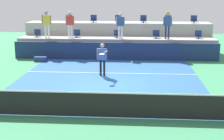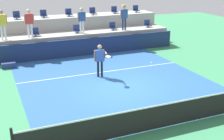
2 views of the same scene
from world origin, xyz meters
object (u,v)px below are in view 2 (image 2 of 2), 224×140
object	(u,v)px
spectator_leaning_on_rail	(82,18)
stadium_chair_lower_right	(113,27)
stadium_chair_upper_mid_right	(93,12)
stadium_chair_upper_right	(115,10)
spectator_in_grey	(29,20)
stadium_chair_upper_far_right	(136,9)
stadium_chair_lower_left	(35,33)
stadium_chair_upper_mid_left	(44,14)
tennis_player	(100,58)
spectator_in_white	(2,22)
stadium_chair_upper_left	(17,16)
spectator_with_hat	(124,14)
stadium_chair_upper_center	(69,13)
tennis_ball	(151,63)
stadium_chair_lower_center	(77,29)
stadium_chair_lower_far_right	(148,24)
equipment_bag	(9,66)

from	to	relation	value
spectator_leaning_on_rail	stadium_chair_lower_right	bearing A→B (deg)	9.30
stadium_chair_upper_mid_right	stadium_chair_upper_right	size ratio (longest dim) A/B	1.00
stadium_chair_lower_right	spectator_in_grey	size ratio (longest dim) A/B	0.30
stadium_chair_upper_far_right	spectator_leaning_on_rail	world-z (taller)	spectator_leaning_on_rail
spectator_in_grey	stadium_chair_lower_left	bearing A→B (deg)	47.06
stadium_chair_upper_mid_left	tennis_player	distance (m)	7.52
stadium_chair_upper_right	stadium_chair_upper_far_right	distance (m)	1.80
stadium_chair_upper_mid_right	stadium_chair_upper_mid_left	bearing A→B (deg)	180.00
stadium_chair_lower_right	stadium_chair_upper_mid_left	world-z (taller)	stadium_chair_upper_mid_left
stadium_chair_lower_right	spectator_in_white	distance (m)	7.27
stadium_chair_upper_left	spectator_with_hat	size ratio (longest dim) A/B	0.30
stadium_chair_lower_left	stadium_chair_upper_center	distance (m)	3.34
stadium_chair_upper_right	spectator_with_hat	bearing A→B (deg)	-95.84
stadium_chair_upper_mid_left	tennis_ball	distance (m)	10.21
stadium_chair_lower_center	tennis_ball	size ratio (longest dim) A/B	7.65
stadium_chair_upper_left	spectator_leaning_on_rail	bearing A→B (deg)	-29.78
stadium_chair_upper_mid_right	spectator_in_grey	size ratio (longest dim) A/B	0.30
stadium_chair_lower_center	stadium_chair_upper_mid_right	distance (m)	2.66
stadium_chair_lower_far_right	tennis_player	xyz separation A→B (m)	(-5.76, -5.48, -0.43)
stadium_chair_upper_far_right	equipment_bag	size ratio (longest dim) A/B	0.68
stadium_chair_upper_left	tennis_player	size ratio (longest dim) A/B	0.31
stadium_chair_lower_left	equipment_bag	size ratio (longest dim) A/B	0.68
stadium_chair_upper_mid_left	spectator_with_hat	size ratio (longest dim) A/B	0.30
stadium_chair_lower_right	stadium_chair_upper_mid_right	distance (m)	2.15
equipment_bag	stadium_chair_lower_far_right	bearing A→B (deg)	12.20
stadium_chair_upper_mid_right	equipment_bag	bearing A→B (deg)	-148.28
stadium_chair_lower_far_right	spectator_leaning_on_rail	distance (m)	5.16
spectator_in_grey	stadium_chair_upper_mid_right	bearing A→B (deg)	24.31
stadium_chair_upper_mid_left	tennis_ball	xyz separation A→B (m)	(2.91, -9.73, -1.05)
stadium_chair_upper_far_right	spectator_leaning_on_rail	bearing A→B (deg)	-156.62
stadium_chair_lower_center	spectator_in_grey	size ratio (longest dim) A/B	0.30
stadium_chair_lower_left	spectator_in_white	bearing A→B (deg)	-168.65
stadium_chair_upper_right	tennis_player	xyz separation A→B (m)	(-3.91, -7.28, -1.28)
stadium_chair_upper_left	stadium_chair_upper_far_right	size ratio (longest dim) A/B	1.00
spectator_in_grey	spectator_leaning_on_rail	distance (m)	3.31
stadium_chair_upper_right	stadium_chair_upper_mid_left	bearing A→B (deg)	180.00
stadium_chair_upper_right	spectator_in_grey	bearing A→B (deg)	-161.58
stadium_chair_lower_right	spectator_in_grey	bearing A→B (deg)	-176.12
tennis_player	spectator_leaning_on_rail	bearing A→B (deg)	82.55
stadium_chair_upper_mid_right	stadium_chair_upper_right	bearing A→B (deg)	0.00
stadium_chair_lower_center	tennis_player	world-z (taller)	stadium_chair_lower_center
spectator_in_grey	equipment_bag	distance (m)	3.20
spectator_in_white	spectator_with_hat	world-z (taller)	spectator_in_white
stadium_chair_lower_far_right	tennis_player	distance (m)	7.96
stadium_chair_lower_left	stadium_chair_lower_right	distance (m)	5.30
stadium_chair_upper_right	spectator_in_grey	world-z (taller)	spectator_in_grey
spectator_in_white	spectator_leaning_on_rail	bearing A→B (deg)	-0.00
stadium_chair_upper_far_right	spectator_with_hat	distance (m)	2.98
spectator_in_grey	tennis_ball	distance (m)	8.69
spectator_leaning_on_rail	equipment_bag	size ratio (longest dim) A/B	2.19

